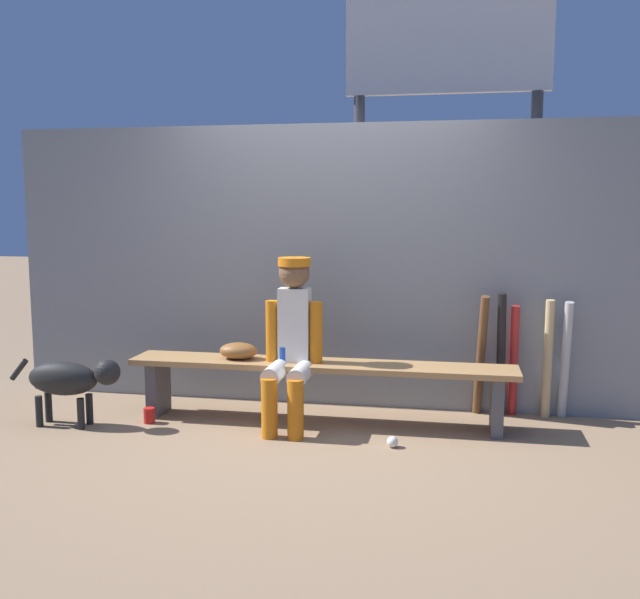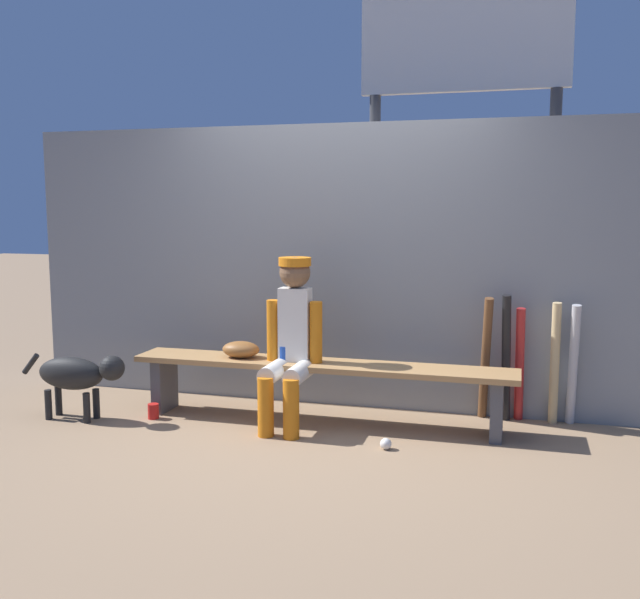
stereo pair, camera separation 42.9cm
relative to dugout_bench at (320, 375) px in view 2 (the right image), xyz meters
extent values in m
plane|color=#937556|center=(0.00, 0.00, -0.35)|extent=(30.00, 30.00, 0.00)
cube|color=gray|center=(0.00, 0.51, 0.73)|extent=(5.13, 0.03, 2.16)
cube|color=#AD7F4C|center=(0.00, 0.00, 0.07)|extent=(2.76, 0.36, 0.04)
cube|color=#4C4C51|center=(-1.23, 0.00, -0.15)|extent=(0.08, 0.29, 0.41)
cube|color=#4C4C51|center=(1.23, 0.00, -0.15)|extent=(0.08, 0.29, 0.41)
cube|color=silver|center=(-0.18, 0.00, 0.35)|extent=(0.22, 0.13, 0.53)
sphere|color=brown|center=(-0.18, 0.00, 0.73)|extent=(0.22, 0.22, 0.22)
cylinder|color=orange|center=(-0.18, 0.00, 0.80)|extent=(0.23, 0.23, 0.06)
cylinder|color=silver|center=(-0.27, -0.19, 0.05)|extent=(0.13, 0.38, 0.13)
cylinder|color=orange|center=(-0.27, -0.38, -0.15)|extent=(0.11, 0.11, 0.41)
cylinder|color=orange|center=(-0.34, -0.02, 0.30)|extent=(0.09, 0.09, 0.45)
cylinder|color=silver|center=(-0.09, -0.19, 0.05)|extent=(0.13, 0.38, 0.13)
cylinder|color=orange|center=(-0.09, -0.38, -0.15)|extent=(0.11, 0.11, 0.41)
cylinder|color=orange|center=(-0.02, -0.02, 0.30)|extent=(0.09, 0.09, 0.45)
ellipsoid|color=brown|center=(-0.60, 0.00, 0.15)|extent=(0.28, 0.20, 0.12)
cylinder|color=brown|center=(1.13, 0.39, 0.10)|extent=(0.11, 0.25, 0.91)
cylinder|color=black|center=(1.27, 0.39, 0.11)|extent=(0.09, 0.19, 0.93)
cylinder|color=#B22323|center=(1.37, 0.43, 0.06)|extent=(0.08, 0.18, 0.84)
cylinder|color=tan|center=(1.61, 0.42, 0.09)|extent=(0.07, 0.14, 0.88)
cylinder|color=#B7B7BC|center=(1.73, 0.42, 0.08)|extent=(0.07, 0.20, 0.88)
sphere|color=white|center=(0.56, -0.43, -0.32)|extent=(0.07, 0.07, 0.07)
cylinder|color=red|center=(-1.21, -0.22, -0.30)|extent=(0.08, 0.08, 0.11)
cylinder|color=#1E47AD|center=(-0.26, -0.03, 0.15)|extent=(0.08, 0.08, 0.11)
cylinder|color=#3F3F42|center=(0.05, 1.67, 0.91)|extent=(0.10, 0.10, 2.53)
cylinder|color=#3F3F42|center=(1.59, 1.67, 0.91)|extent=(0.10, 0.10, 2.53)
cube|color=white|center=(0.82, 1.67, 2.64)|extent=(1.78, 0.08, 0.93)
ellipsoid|color=black|center=(-1.77, -0.39, -0.01)|extent=(0.52, 0.20, 0.24)
sphere|color=black|center=(-1.43, -0.39, 0.05)|extent=(0.18, 0.18, 0.18)
cylinder|color=black|center=(-2.11, -0.39, 0.04)|extent=(0.15, 0.04, 0.16)
cylinder|color=black|center=(-1.61, -0.33, -0.24)|extent=(0.05, 0.05, 0.22)
cylinder|color=black|center=(-1.61, -0.45, -0.24)|extent=(0.05, 0.05, 0.22)
cylinder|color=black|center=(-1.93, -0.33, -0.24)|extent=(0.05, 0.05, 0.22)
cylinder|color=black|center=(-1.93, -0.45, -0.24)|extent=(0.05, 0.05, 0.22)
camera|label=1|loc=(0.92, -4.88, 1.19)|focal=40.11mm
camera|label=2|loc=(1.34, -4.78, 1.19)|focal=40.11mm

